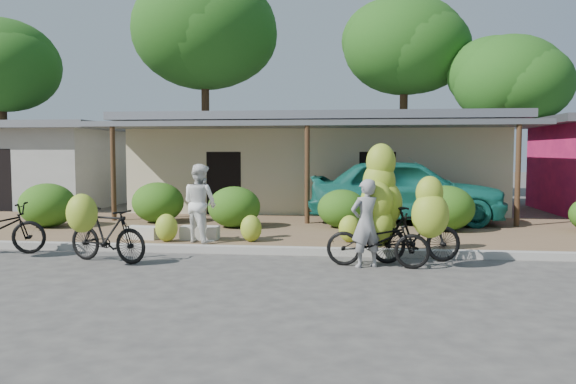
% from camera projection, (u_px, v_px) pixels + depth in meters
% --- Properties ---
extents(ground, '(100.00, 100.00, 0.00)m').
position_uv_depth(ground, '(278.00, 276.00, 9.55)').
color(ground, '#3F3C3A').
rests_on(ground, ground).
extents(sidewalk, '(60.00, 6.00, 0.12)m').
position_uv_depth(sidewalk, '(304.00, 231.00, 14.50)').
color(sidewalk, brown).
rests_on(sidewalk, ground).
extents(curb, '(60.00, 0.25, 0.15)m').
position_uv_depth(curb, '(291.00, 251.00, 11.53)').
color(curb, '#A8A399').
rests_on(curb, ground).
extents(shop_main, '(13.00, 8.50, 3.35)m').
position_uv_depth(shop_main, '(318.00, 162.00, 20.25)').
color(shop_main, '#C7B597').
rests_on(shop_main, ground).
extents(shop_grey, '(7.00, 6.00, 3.15)m').
position_uv_depth(shop_grey, '(33.00, 164.00, 21.58)').
color(shop_grey, '#A3A49E').
rests_on(shop_grey, ground).
extents(tree_far_center, '(6.60, 6.59, 10.21)m').
position_uv_depth(tree_far_center, '(201.00, 29.00, 25.61)').
color(tree_far_center, '#482B1C').
rests_on(tree_far_center, ground).
extents(tree_center_right, '(5.53, 5.44, 8.99)m').
position_uv_depth(tree_center_right, '(400.00, 44.00, 25.13)').
color(tree_center_right, '#482B1C').
rests_on(tree_center_right, ground).
extents(tree_near_right, '(4.66, 4.50, 6.82)m').
position_uv_depth(tree_near_right, '(503.00, 78.00, 22.82)').
color(tree_near_right, '#482B1C').
rests_on(tree_near_right, ground).
extents(hedge_0, '(1.48, 1.34, 1.16)m').
position_uv_depth(hedge_0, '(47.00, 205.00, 14.79)').
color(hedge_0, '#1F4F12').
rests_on(hedge_0, sidewalk).
extents(hedge_1, '(1.45, 1.31, 1.13)m').
position_uv_depth(hedge_1, '(158.00, 202.00, 15.72)').
color(hedge_1, '#1F4F12').
rests_on(hedge_1, sidewalk).
extents(hedge_2, '(1.38, 1.25, 1.08)m').
position_uv_depth(hedge_2, '(234.00, 207.00, 14.70)').
color(hedge_2, '#1F4F12').
rests_on(hedge_2, sidewalk).
extents(hedge_3, '(1.29, 1.16, 1.00)m').
position_uv_depth(hedge_3, '(342.00, 209.00, 14.66)').
color(hedge_3, '#1F4F12').
rests_on(hedge_3, sidewalk).
extents(hedge_4, '(1.47, 1.32, 1.14)m').
position_uv_depth(hedge_4, '(445.00, 208.00, 14.06)').
color(hedge_4, '#1F4F12').
rests_on(hedge_4, sidewalk).
extents(bike_left, '(1.84, 1.35, 1.36)m').
position_uv_depth(bike_left, '(103.00, 231.00, 10.58)').
color(bike_left, black).
rests_on(bike_left, ground).
extents(bike_center, '(1.95, 1.30, 2.27)m').
position_uv_depth(bike_center, '(379.00, 218.00, 10.47)').
color(bike_center, black).
rests_on(bike_center, ground).
extents(bike_right, '(1.86, 1.39, 1.68)m').
position_uv_depth(bike_right, '(420.00, 227.00, 10.42)').
color(bike_right, black).
rests_on(bike_right, ground).
extents(loose_banana_a, '(0.50, 0.42, 0.62)m').
position_uv_depth(loose_banana_a, '(166.00, 228.00, 12.39)').
color(loose_banana_a, '#AEC832').
rests_on(loose_banana_a, sidewalk).
extents(loose_banana_b, '(0.47, 0.40, 0.59)m').
position_uv_depth(loose_banana_b, '(251.00, 228.00, 12.39)').
color(loose_banana_b, '#AEC832').
rests_on(loose_banana_b, sidewalk).
extents(loose_banana_c, '(0.48, 0.41, 0.60)m').
position_uv_depth(loose_banana_c, '(349.00, 229.00, 12.32)').
color(loose_banana_c, '#AEC832').
rests_on(loose_banana_c, sidewalk).
extents(sack_near, '(0.86, 0.42, 0.30)m').
position_uv_depth(sack_near, '(200.00, 233.00, 12.72)').
color(sack_near, beige).
rests_on(sack_near, sidewalk).
extents(sack_far, '(0.79, 0.48, 0.28)m').
position_uv_depth(sack_far, '(143.00, 233.00, 12.83)').
color(sack_far, beige).
rests_on(sack_far, sidewalk).
extents(vendor, '(0.70, 0.60, 1.62)m').
position_uv_depth(vendor, '(366.00, 223.00, 10.21)').
color(vendor, gray).
rests_on(vendor, ground).
extents(bystander, '(1.06, 1.00, 1.72)m').
position_uv_depth(bystander, '(200.00, 203.00, 12.29)').
color(bystander, white).
rests_on(bystander, sidewalk).
extents(teal_van, '(5.44, 2.34, 1.83)m').
position_uv_depth(teal_van, '(406.00, 190.00, 15.70)').
color(teal_van, '#166659').
rests_on(teal_van, sidewalk).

